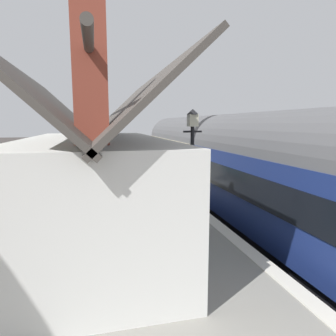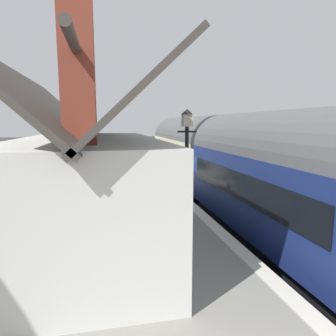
# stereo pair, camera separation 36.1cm
# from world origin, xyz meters

# --- Properties ---
(ground_plane) EXTENTS (160.00, 160.00, 0.00)m
(ground_plane) POSITION_xyz_m (0.00, 0.00, 0.00)
(ground_plane) COLOR #383330
(platform) EXTENTS (32.00, 5.49, 0.96)m
(platform) POSITION_xyz_m (0.00, 3.74, 0.48)
(platform) COLOR gray
(platform) RESTS_ON ground
(platform_edge_coping) EXTENTS (32.00, 0.36, 0.02)m
(platform_edge_coping) POSITION_xyz_m (0.00, 1.18, 0.97)
(platform_edge_coping) COLOR beige
(platform_edge_coping) RESTS_ON platform
(rail_near) EXTENTS (52.00, 0.08, 0.14)m
(rail_near) POSITION_xyz_m (0.00, -1.62, 0.07)
(rail_near) COLOR gray
(rail_near) RESTS_ON ground
(rail_far) EXTENTS (52.00, 0.08, 0.14)m
(rail_far) POSITION_xyz_m (0.00, -0.18, 0.07)
(rail_far) COLOR gray
(rail_far) RESTS_ON ground
(train) EXTENTS (19.29, 2.73, 4.32)m
(train) POSITION_xyz_m (0.11, -0.90, 2.22)
(train) COLOR black
(train) RESTS_ON ground
(station_building) EXTENTS (8.18, 3.53, 5.48)m
(station_building) POSITION_xyz_m (-5.13, 4.65, 2.42)
(station_building) COLOR white
(station_building) RESTS_ON platform
(bench_mid_platform) EXTENTS (1.41, 0.46, 0.88)m
(bench_mid_platform) POSITION_xyz_m (1.68, 3.38, 1.44)
(bench_mid_platform) COLOR #26727F
(bench_mid_platform) RESTS_ON platform
(bench_near_building) EXTENTS (1.41, 0.46, 0.88)m
(bench_near_building) POSITION_xyz_m (7.70, 3.14, 1.44)
(bench_near_building) COLOR #26727F
(bench_near_building) RESTS_ON platform
(bench_platform_end) EXTENTS (1.40, 0.44, 0.88)m
(bench_platform_end) POSITION_xyz_m (5.68, 3.06, 1.44)
(bench_platform_end) COLOR #26727F
(bench_platform_end) RESTS_ON platform
(bench_by_lamp) EXTENTS (1.41, 0.47, 0.88)m
(bench_by_lamp) POSITION_xyz_m (10.14, 3.29, 1.44)
(bench_by_lamp) COLOR #26727F
(bench_by_lamp) RESTS_ON platform
(planter_edge_far) EXTENTS (0.86, 0.32, 0.64)m
(planter_edge_far) POSITION_xyz_m (2.61, 5.89, 1.27)
(planter_edge_far) COLOR #9E5138
(planter_edge_far) RESTS_ON platform
(planter_corner_building) EXTENTS (0.63, 0.63, 0.91)m
(planter_corner_building) POSITION_xyz_m (10.76, 4.20, 1.46)
(planter_corner_building) COLOR black
(planter_corner_building) RESTS_ON platform
(planter_under_sign) EXTENTS (0.77, 0.32, 0.56)m
(planter_under_sign) POSITION_xyz_m (-0.37, 3.11, 1.23)
(planter_under_sign) COLOR gray
(planter_under_sign) RESTS_ON platform
(planter_edge_near) EXTENTS (0.45, 0.45, 0.81)m
(planter_edge_near) POSITION_xyz_m (0.38, 4.11, 1.40)
(planter_edge_near) COLOR gray
(planter_edge_near) RESTS_ON platform
(planter_bench_left) EXTENTS (0.54, 0.54, 0.86)m
(planter_bench_left) POSITION_xyz_m (4.82, 4.83, 1.39)
(planter_bench_left) COLOR teal
(planter_bench_left) RESTS_ON platform
(planter_by_door) EXTENTS (0.71, 0.32, 0.65)m
(planter_by_door) POSITION_xyz_m (5.87, 1.98, 1.27)
(planter_by_door) COLOR gray
(planter_by_door) RESTS_ON platform
(planter_bench_right) EXTENTS (1.09, 0.32, 0.62)m
(planter_bench_right) POSITION_xyz_m (2.19, 4.45, 1.26)
(planter_bench_right) COLOR gray
(planter_bench_right) RESTS_ON platform
(lamp_post_platform) EXTENTS (0.32, 0.50, 3.34)m
(lamp_post_platform) POSITION_xyz_m (-5.46, 2.13, 3.32)
(lamp_post_platform) COLOR black
(lamp_post_platform) RESTS_ON platform
(station_sign_board) EXTENTS (0.96, 0.06, 1.57)m
(station_sign_board) POSITION_xyz_m (4.03, 1.71, 2.15)
(station_sign_board) COLOR black
(station_sign_board) RESTS_ON platform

